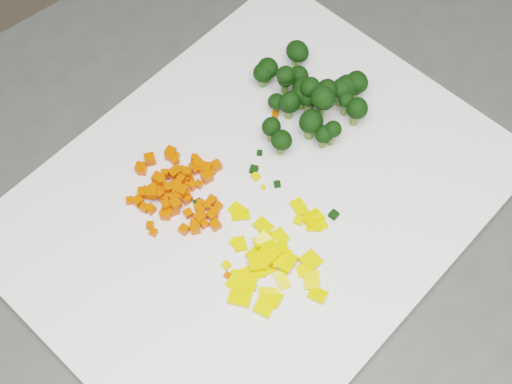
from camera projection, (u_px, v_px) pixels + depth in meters
counter_block at (264, 335)px, 1.14m from camera, size 1.11×0.79×0.90m
cutting_board at (256, 200)px, 0.74m from camera, size 0.55×0.46×0.01m
carrot_pile at (176, 189)px, 0.72m from camera, size 0.11×0.11×0.03m
pepper_pile at (270, 251)px, 0.70m from camera, size 0.13×0.13×0.02m
broccoli_pile at (303, 92)px, 0.76m from camera, size 0.13×0.13×0.06m
carrot_cube_0 at (212, 200)px, 0.73m from camera, size 0.01×0.01×0.01m
carrot_cube_1 at (201, 211)px, 0.72m from camera, size 0.01×0.01×0.01m
carrot_cube_2 at (187, 198)px, 0.73m from camera, size 0.01×0.01×0.01m
carrot_cube_3 at (177, 185)px, 0.73m from camera, size 0.01×0.01×0.01m
carrot_cube_4 at (178, 194)px, 0.73m from camera, size 0.01×0.01×0.01m
carrot_cube_5 at (182, 191)px, 0.72m from camera, size 0.01×0.01×0.01m
carrot_cube_6 at (199, 184)px, 0.74m from camera, size 0.01×0.01×0.01m
carrot_cube_7 at (140, 167)px, 0.75m from camera, size 0.01×0.01×0.01m
carrot_cube_8 at (142, 170)px, 0.74m from camera, size 0.01×0.01×0.01m
carrot_cube_9 at (146, 192)px, 0.73m from camera, size 0.01×0.01×0.01m
carrot_cube_10 at (215, 225)px, 0.71m from camera, size 0.01×0.01×0.01m
carrot_cube_11 at (177, 191)px, 0.72m from camera, size 0.01×0.01×0.01m
carrot_cube_12 at (179, 171)px, 0.74m from camera, size 0.01×0.01×0.01m
carrot_cube_13 at (154, 232)px, 0.71m from camera, size 0.01×0.01×0.01m
carrot_cube_14 at (176, 156)px, 0.75m from camera, size 0.01×0.01×0.01m
carrot_cube_15 at (138, 201)px, 0.73m from camera, size 0.01×0.01×0.01m
carrot_cube_16 at (151, 209)px, 0.72m from camera, size 0.01×0.01×0.01m
carrot_cube_17 at (150, 226)px, 0.71m from camera, size 0.01×0.01×0.01m
carrot_cube_18 at (211, 166)px, 0.75m from camera, size 0.01×0.01×0.01m
carrot_cube_19 at (152, 193)px, 0.72m from camera, size 0.01×0.01×0.01m
carrot_cube_20 at (165, 213)px, 0.72m from camera, size 0.01×0.01×0.01m
carrot_cube_21 at (178, 196)px, 0.72m from camera, size 0.01×0.01×0.01m
carrot_cube_22 at (161, 180)px, 0.73m from camera, size 0.01×0.01×0.01m
carrot_cube_23 at (187, 172)px, 0.73m from camera, size 0.01×0.01×0.01m
carrot_cube_24 at (181, 179)px, 0.73m from camera, size 0.01×0.01×0.01m
carrot_cube_25 at (189, 178)px, 0.74m from camera, size 0.01×0.01×0.01m
carrot_cube_26 at (200, 218)px, 0.72m from camera, size 0.01×0.01×0.01m
carrot_cube_27 at (158, 178)px, 0.73m from camera, size 0.01×0.01×0.01m
carrot_cube_28 at (204, 224)px, 0.72m from camera, size 0.01×0.01×0.01m
carrot_cube_29 at (195, 228)px, 0.71m from camera, size 0.01×0.01×0.01m
carrot_cube_30 at (216, 166)px, 0.75m from camera, size 0.01×0.01×0.01m
carrot_cube_31 at (175, 161)px, 0.75m from camera, size 0.01×0.01×0.01m
carrot_cube_32 at (166, 214)px, 0.72m from camera, size 0.01×0.01×0.01m
carrot_cube_33 at (162, 190)px, 0.73m from camera, size 0.01×0.01×0.01m
carrot_cube_34 at (173, 197)px, 0.72m from camera, size 0.01×0.01×0.01m
carrot_cube_35 at (166, 205)px, 0.72m from camera, size 0.01×0.01×0.01m
carrot_cube_36 at (130, 201)px, 0.73m from camera, size 0.01×0.01×0.01m
carrot_cube_37 at (155, 189)px, 0.73m from camera, size 0.01×0.01×0.01m
carrot_cube_38 at (206, 175)px, 0.74m from camera, size 0.01×0.01×0.01m
carrot_cube_39 at (195, 158)px, 0.75m from camera, size 0.01×0.01×0.01m
carrot_cube_40 at (183, 175)px, 0.74m from camera, size 0.01×0.01×0.01m
carrot_cube_41 at (150, 159)px, 0.75m from camera, size 0.01×0.01×0.01m
carrot_cube_42 at (194, 166)px, 0.75m from camera, size 0.01×0.01×0.01m
carrot_cube_43 at (184, 230)px, 0.71m from camera, size 0.01×0.01×0.01m
carrot_cube_44 at (162, 181)px, 0.73m from camera, size 0.01×0.01×0.01m
carrot_cube_45 at (187, 192)px, 0.72m from camera, size 0.01×0.01×0.01m
carrot_cube_46 at (171, 152)px, 0.75m from camera, size 0.01×0.01×0.01m
carrot_cube_47 at (165, 173)px, 0.73m from camera, size 0.01×0.01×0.01m
carrot_cube_48 at (194, 223)px, 0.72m from camera, size 0.01×0.01×0.01m
carrot_cube_49 at (188, 214)px, 0.72m from camera, size 0.01×0.01×0.01m
carrot_cube_50 at (169, 188)px, 0.73m from camera, size 0.01×0.01×0.01m
carrot_cube_51 at (174, 173)px, 0.73m from camera, size 0.01×0.01×0.01m
carrot_cube_52 at (206, 169)px, 0.74m from camera, size 0.02×0.02×0.01m
carrot_cube_53 at (196, 169)px, 0.75m from camera, size 0.01×0.01×0.01m
carrot_cube_54 at (173, 209)px, 0.72m from camera, size 0.01×0.01×0.01m
carrot_cube_55 at (215, 212)px, 0.72m from camera, size 0.01×0.01×0.01m
carrot_cube_56 at (170, 156)px, 0.75m from camera, size 0.01×0.01×0.01m
carrot_cube_57 at (143, 193)px, 0.73m from camera, size 0.01×0.01×0.01m
carrot_cube_58 at (160, 194)px, 0.72m from camera, size 0.01×0.01×0.01m
carrot_cube_59 at (198, 208)px, 0.72m from camera, size 0.01×0.01×0.01m
carrot_cube_60 at (211, 172)px, 0.74m from camera, size 0.01×0.01×0.01m
carrot_cube_61 at (198, 164)px, 0.75m from camera, size 0.01×0.01×0.01m
carrot_cube_62 at (165, 197)px, 0.73m from camera, size 0.01×0.01×0.01m
carrot_cube_63 at (208, 206)px, 0.72m from camera, size 0.01×0.01×0.01m
carrot_cube_64 at (218, 206)px, 0.73m from camera, size 0.01×0.01×0.01m
carrot_cube_65 at (166, 175)px, 0.74m from camera, size 0.01×0.01×0.01m
carrot_cube_66 at (144, 208)px, 0.72m from camera, size 0.01×0.01×0.01m
carrot_cube_67 at (175, 204)px, 0.71m from camera, size 0.01×0.01×0.01m
carrot_cube_68 at (207, 177)px, 0.74m from camera, size 0.01×0.01×0.01m
carrot_cube_69 at (192, 185)px, 0.74m from camera, size 0.01×0.01×0.01m
carrot_cube_70 at (212, 215)px, 0.72m from camera, size 0.01×0.01×0.01m
carrot_cube_71 at (201, 203)px, 0.73m from camera, size 0.01×0.01×0.01m
pepper_chunk_0 at (299, 207)px, 0.73m from camera, size 0.02×0.02×0.00m
pepper_chunk_1 at (282, 259)px, 0.69m from camera, size 0.03×0.03×0.01m
pepper_chunk_2 at (264, 269)px, 0.69m from camera, size 0.02×0.02×0.01m
pepper_chunk_3 at (271, 252)px, 0.70m from camera, size 0.02×0.02×0.01m
pepper_chunk_4 at (313, 218)px, 0.72m from camera, size 0.02×0.02×0.01m
pepper_chunk_5 at (239, 244)px, 0.71m from camera, size 0.02×0.02×0.01m
pepper_chunk_6 at (314, 225)px, 0.72m from camera, size 0.02×0.02×0.01m
pepper_chunk_7 at (288, 263)px, 0.69m from camera, size 0.02×0.02×0.01m
pepper_chunk_8 at (257, 261)px, 0.69m from camera, size 0.02×0.03×0.01m
pepper_chunk_9 at (240, 296)px, 0.68m from camera, size 0.03×0.03×0.01m
pepper_chunk_10 at (256, 256)px, 0.70m from camera, size 0.02×0.02×0.01m
pepper_chunk_11 at (241, 215)px, 0.72m from camera, size 0.02×0.02×0.00m
pepper_chunk_12 at (268, 296)px, 0.68m from camera, size 0.02×0.02×0.01m
pepper_chunk_13 at (263, 226)px, 0.72m from camera, size 0.02×0.02×0.01m
pepper_chunk_14 at (267, 243)px, 0.70m from camera, size 0.02×0.02×0.01m
pepper_chunk_15 at (320, 223)px, 0.72m from camera, size 0.01×0.02×0.01m
pepper_chunk_16 at (277, 249)px, 0.70m from camera, size 0.02×0.02×0.01m
pepper_chunk_17 at (311, 261)px, 0.70m from camera, size 0.02×0.02×0.01m
pepper_chunk_18 at (245, 275)px, 0.69m from camera, size 0.02×0.02×0.00m
pepper_chunk_19 at (312, 280)px, 0.69m from camera, size 0.02×0.02×0.01m
pepper_chunk_20 at (304, 271)px, 0.69m from camera, size 0.02×0.02×0.01m
pepper_chunk_21 at (238, 281)px, 0.69m from camera, size 0.03×0.03×0.01m
pepper_chunk_22 at (272, 298)px, 0.68m from camera, size 0.02×0.02×0.01m
pepper_chunk_23 at (264, 241)px, 0.70m from camera, size 0.02×0.02×0.01m
pepper_chunk_24 at (266, 257)px, 0.69m from camera, size 0.02×0.02×0.01m
pepper_chunk_25 at (318, 295)px, 0.68m from camera, size 0.02×0.02×0.01m
pepper_chunk_26 at (265, 305)px, 0.68m from camera, size 0.03×0.02×0.01m
pepper_chunk_27 at (265, 256)px, 0.70m from camera, size 0.01×0.02×0.01m
pepper_chunk_28 at (282, 280)px, 0.69m from camera, size 0.02×0.02×0.01m
pepper_chunk_29 at (247, 281)px, 0.69m from camera, size 0.03×0.03×0.01m
pepper_chunk_30 at (238, 211)px, 0.72m from camera, size 0.02×0.02×0.01m
pepper_chunk_31 at (278, 238)px, 0.71m from camera, size 0.02×0.02×0.00m
pepper_chunk_32 at (260, 268)px, 0.69m from camera, size 0.02×0.02×0.01m
broccoli_floret_0 at (302, 97)px, 0.77m from camera, size 0.04×0.04×0.03m
broccoli_floret_1 at (302, 92)px, 0.78m from camera, size 0.03×0.03×0.03m
broccoli_floret_2 at (271, 131)px, 0.75m from camera, size 0.03×0.03×0.03m
broccoli_floret_3 at (344, 91)px, 0.78m from camera, size 0.04×0.04×0.04m
broccoli_floret_4 at (285, 84)px, 0.77m from camera, size 0.03×0.03×0.03m
broccoli_floret_5 at (352, 91)px, 0.78m from camera, size 0.03×0.03×0.03m
broccoli_floret_6 at (309, 102)px, 0.77m from camera, size 0.03×0.03×0.04m
broccoli_floret_7 at (332, 135)px, 0.75m from camera, size 0.02×0.02×0.03m
broccoli_floret_8 at (276, 104)px, 0.78m from camera, size 0.03×0.03×0.02m
broccoli_floret_9 at (289, 107)px, 0.77m from camera, size 0.03×0.03×0.04m
broccoli_floret_10 at (307, 92)px, 0.78m from camera, size 0.03×0.03×0.03m
broccoli_floret_11 at (321, 104)px, 0.75m from camera, size 0.03×0.03×0.04m
broccoli_floret_12 at (262, 76)px, 0.79m from camera, size 0.03×0.03×0.03m
broccoli_floret_13 at (284, 81)px, 0.76m from camera, size 0.03×0.03×0.04m
broccoli_floret_14 at (345, 105)px, 0.77m from camera, size 0.02×0.02×0.03m
broccoli_floret_15 at (267, 72)px, 0.79m from camera, size 0.03×0.03×0.03m
broccoli_floret_16 at (355, 113)px, 0.76m from camera, size 0.03×0.03×0.04m
broccoli_floret_17 at (296, 55)px, 0.80m from camera, size 0.03×0.03×0.03m
broccoli_floret_18 at (309, 91)px, 0.76m from camera, size 0.03×0.03×0.03m
broccoli_floret_19 at (355, 88)px, 0.78m from camera, size 0.03×0.03×0.04m
broccoli_floret_20 at (281, 144)px, 0.75m from camera, size 0.03×0.03×0.03m
broccoli_floret_21 at (340, 93)px, 0.77m from camera, size 0.03×0.03×0.04m
broccoli_floret_22 at (355, 112)px, 0.77m from camera, size 0.03×0.03×0.03m
broccoli_floret_23 at (326, 93)px, 0.77m from camera, size 0.03×0.03×0.03m
broccoli_floret_24 at (297, 79)px, 0.79m from camera, size 0.03×0.03×0.03m
broccoli_floret_25 at (310, 126)px, 0.75m from camera, size 0.04×0.04×0.04m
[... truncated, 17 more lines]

